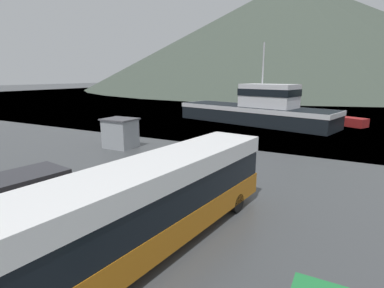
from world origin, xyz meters
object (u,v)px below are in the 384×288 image
Objects in this scene: tour_bus at (157,200)px; fishing_boat at (257,109)px; small_boat at (344,121)px; delivery_van at (28,198)px; dock_kiosk at (120,133)px.

fishing_boat reaches higher than tour_bus.
tour_bus is at bearing -160.41° from small_boat.
delivery_van is 2.17× the size of dock_kiosk.
small_boat is (10.40, 3.85, -1.36)m from fishing_boat.
dock_kiosk is at bearing 143.27° from tour_bus.
tour_bus is at bearing 21.54° from delivery_van.
delivery_van is at bearing -166.16° from fishing_boat.
tour_bus is 4.55× the size of dock_kiosk.
small_boat is at bearing 89.03° from tour_bus.
delivery_van is at bearing -159.86° from tour_bus.
tour_bus is at bearing -44.22° from dock_kiosk.
delivery_van is 14.30m from dock_kiosk.
fishing_boat is 3.88× the size of small_boat.
tour_bus is 35.12m from small_boat.
fishing_boat reaches higher than small_boat.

